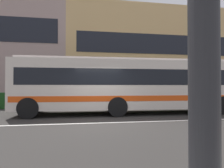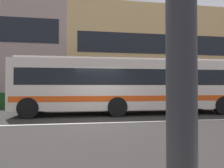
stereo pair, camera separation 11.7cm
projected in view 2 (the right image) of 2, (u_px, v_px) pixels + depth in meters
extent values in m
plane|color=#2F2C2A|center=(102.00, 123.00, 7.99)|extent=(160.00, 160.00, 0.00)
cube|color=silver|center=(102.00, 123.00, 7.99)|extent=(60.00, 0.16, 0.01)
cube|color=#194419|center=(126.00, 99.00, 14.94)|extent=(19.24, 1.10, 1.10)
cube|color=tan|center=(167.00, 60.00, 25.72)|extent=(25.42, 11.16, 10.27)
cube|color=black|center=(189.00, 45.00, 20.19)|extent=(23.39, 0.04, 2.05)
cube|color=beige|center=(127.00, 85.00, 10.86)|extent=(12.13, 2.76, 2.56)
cube|color=black|center=(127.00, 78.00, 10.87)|extent=(11.41, 2.76, 0.82)
cube|color=#DB4711|center=(127.00, 97.00, 10.85)|extent=(11.89, 2.78, 0.28)
cube|color=beige|center=(127.00, 61.00, 10.89)|extent=(11.64, 2.35, 0.12)
cube|color=black|center=(224.00, 79.00, 11.64)|extent=(0.07, 2.10, 0.90)
cylinder|color=black|center=(198.00, 102.00, 12.63)|extent=(1.01, 0.30, 1.00)
cylinder|color=black|center=(223.00, 105.00, 10.34)|extent=(1.01, 0.30, 1.00)
cylinder|color=black|center=(112.00, 103.00, 11.89)|extent=(1.01, 0.30, 1.00)
cylinder|color=black|center=(117.00, 107.00, 9.61)|extent=(1.01, 0.30, 1.00)
cylinder|color=black|center=(40.00, 104.00, 11.35)|extent=(1.01, 0.30, 1.00)
cylinder|color=black|center=(28.00, 108.00, 9.07)|extent=(1.01, 0.30, 1.00)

